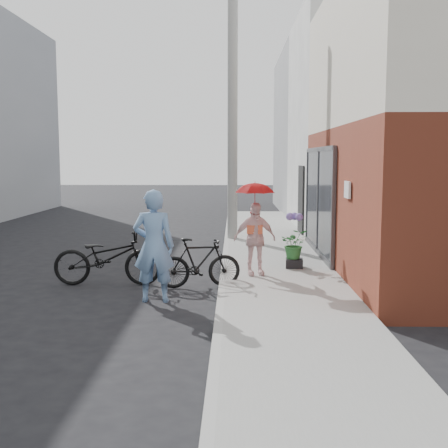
{
  "coord_description": "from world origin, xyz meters",
  "views": [
    {
      "loc": [
        1.16,
        -9.77,
        2.38
      ],
      "look_at": [
        0.96,
        1.07,
        1.1
      ],
      "focal_mm": 45.0,
      "sensor_mm": 36.0,
      "label": 1
    }
  ],
  "objects_px": {
    "kimono_woman": "(255,239)",
    "planter": "(294,263)",
    "utility_pole": "(233,117)",
    "bike_left": "(107,257)",
    "officer": "(154,246)",
    "bike_right": "(199,263)"
  },
  "relations": [
    {
      "from": "planter",
      "to": "bike_right",
      "type": "bearing_deg",
      "value": -145.2
    },
    {
      "from": "officer",
      "to": "kimono_woman",
      "type": "bearing_deg",
      "value": -137.31
    },
    {
      "from": "utility_pole",
      "to": "bike_left",
      "type": "height_order",
      "value": "utility_pole"
    },
    {
      "from": "officer",
      "to": "kimono_woman",
      "type": "relative_size",
      "value": 1.33
    },
    {
      "from": "bike_left",
      "to": "kimono_woman",
      "type": "relative_size",
      "value": 1.42
    },
    {
      "from": "officer",
      "to": "planter",
      "type": "relative_size",
      "value": 5.37
    },
    {
      "from": "officer",
      "to": "bike_right",
      "type": "relative_size",
      "value": 1.22
    },
    {
      "from": "bike_left",
      "to": "kimono_woman",
      "type": "distance_m",
      "value": 2.82
    },
    {
      "from": "utility_pole",
      "to": "officer",
      "type": "xyz_separation_m",
      "value": [
        -1.27,
        -6.65,
        -2.56
      ]
    },
    {
      "from": "officer",
      "to": "kimono_woman",
      "type": "distance_m",
      "value": 2.37
    },
    {
      "from": "kimono_woman",
      "to": "planter",
      "type": "relative_size",
      "value": 4.05
    },
    {
      "from": "utility_pole",
      "to": "officer",
      "type": "bearing_deg",
      "value": -100.82
    },
    {
      "from": "officer",
      "to": "bike_left",
      "type": "xyz_separation_m",
      "value": [
        -1.05,
        1.2,
        -0.41
      ]
    },
    {
      "from": "utility_pole",
      "to": "bike_left",
      "type": "distance_m",
      "value": 6.63
    },
    {
      "from": "officer",
      "to": "bike_right",
      "type": "distance_m",
      "value": 1.32
    },
    {
      "from": "officer",
      "to": "planter",
      "type": "bearing_deg",
      "value": -138.29
    },
    {
      "from": "utility_pole",
      "to": "bike_right",
      "type": "bearing_deg",
      "value": -96.0
    },
    {
      "from": "officer",
      "to": "planter",
      "type": "height_order",
      "value": "officer"
    },
    {
      "from": "kimono_woman",
      "to": "planter",
      "type": "xyz_separation_m",
      "value": [
        0.85,
        0.72,
        -0.61
      ]
    },
    {
      "from": "bike_left",
      "to": "kimono_woman",
      "type": "height_order",
      "value": "kimono_woman"
    },
    {
      "from": "kimono_woman",
      "to": "planter",
      "type": "height_order",
      "value": "kimono_woman"
    },
    {
      "from": "bike_right",
      "to": "planter",
      "type": "bearing_deg",
      "value": -66.35
    }
  ]
}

